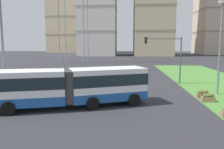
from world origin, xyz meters
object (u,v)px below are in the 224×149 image
object	(u,v)px
articulated_bus	(73,86)
traffic_light_far_right	(168,51)
flower_planter_4	(208,98)
streetlight_left	(3,46)
flower_planter_5	(203,94)
apartment_tower_eastcentre	(216,11)
apartment_tower_west	(65,1)
streetlight_median	(220,45)

from	to	relation	value
articulated_bus	traffic_light_far_right	world-z (taller)	traffic_light_far_right
flower_planter_4	streetlight_left	size ratio (longest dim) A/B	0.13
flower_planter_5	apartment_tower_eastcentre	xyz separation A→B (m)	(32.63, 85.37, 18.31)
articulated_bus	flower_planter_5	world-z (taller)	articulated_bus
flower_planter_5	apartment_tower_west	size ratio (longest dim) A/B	0.02
apartment_tower_eastcentre	streetlight_median	bearing A→B (deg)	-110.14
flower_planter_4	traffic_light_far_right	world-z (taller)	traffic_light_far_right
articulated_bus	traffic_light_far_right	xyz separation A→B (m)	(9.18, 10.47, 2.35)
traffic_light_far_right	streetlight_left	size ratio (longest dim) A/B	0.66
streetlight_left	flower_planter_4	bearing A→B (deg)	6.84
articulated_bus	streetlight_median	world-z (taller)	streetlight_median
streetlight_left	apartment_tower_west	distance (m)	106.53
flower_planter_4	streetlight_median	xyz separation A→B (m)	(1.90, 2.94, 4.45)
flower_planter_5	traffic_light_far_right	xyz separation A→B (m)	(-1.96, 7.23, 3.58)
flower_planter_4	apartment_tower_eastcentre	xyz separation A→B (m)	(32.63, 86.73, 18.31)
streetlight_median	apartment_tower_eastcentre	size ratio (longest dim) A/B	0.24
articulated_bus	streetlight_left	size ratio (longest dim) A/B	1.38
articulated_bus	flower_planter_4	bearing A→B (deg)	9.55
articulated_bus	apartment_tower_west	size ratio (longest dim) A/B	0.23
flower_planter_4	apartment_tower_west	xyz separation A→B (m)	(-38.09, 100.11, 25.82)
streetlight_left	apartment_tower_eastcentre	distance (m)	102.42
streetlight_left	streetlight_median	bearing A→B (deg)	14.93
apartment_tower_west	articulated_bus	bearing A→B (deg)	-75.20
traffic_light_far_right	apartment_tower_eastcentre	bearing A→B (deg)	66.12
flower_planter_5	streetlight_median	size ratio (longest dim) A/B	0.12
streetlight_median	apartment_tower_west	xyz separation A→B (m)	(-39.99, 97.17, 21.36)
streetlight_median	apartment_tower_west	distance (m)	107.23
apartment_tower_west	traffic_light_far_right	bearing A→B (deg)	-68.45
flower_planter_5	streetlight_left	world-z (taller)	streetlight_left
flower_planter_5	traffic_light_far_right	bearing A→B (deg)	105.16
flower_planter_4	traffic_light_far_right	xyz separation A→B (m)	(-1.96, 8.59, 3.58)
flower_planter_5	apartment_tower_west	world-z (taller)	apartment_tower_west
apartment_tower_eastcentre	flower_planter_5	bearing A→B (deg)	-110.92
traffic_light_far_right	apartment_tower_eastcentre	distance (m)	86.71
flower_planter_4	streetlight_median	distance (m)	5.66
articulated_bus	apartment_tower_eastcentre	xyz separation A→B (m)	(43.77, 88.60, 17.08)
apartment_tower_west	streetlight_median	bearing A→B (deg)	-67.63
flower_planter_4	articulated_bus	bearing A→B (deg)	-170.45
articulated_bus	apartment_tower_west	xyz separation A→B (m)	(-26.95, 101.98, 24.59)
flower_planter_5	traffic_light_far_right	distance (m)	8.31
flower_planter_5	apartment_tower_eastcentre	bearing A→B (deg)	69.08
streetlight_median	apartment_tower_west	bearing A→B (deg)	112.37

